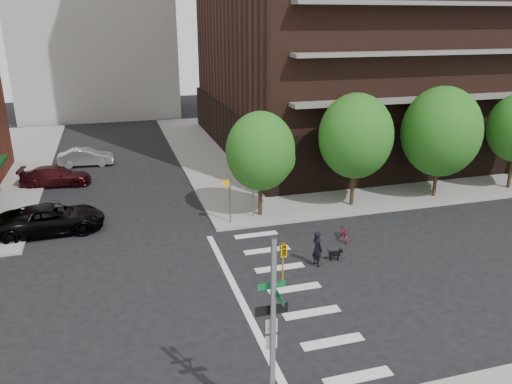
# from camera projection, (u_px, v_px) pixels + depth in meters

# --- Properties ---
(ground) EXTENTS (120.00, 120.00, 0.00)m
(ground) POSITION_uv_depth(u_px,v_px,m) (228.00, 299.00, 21.13)
(ground) COLOR black
(ground) RESTS_ON ground
(sidewalk_ne) EXTENTS (39.00, 33.00, 0.15)m
(sidewalk_ne) POSITION_uv_depth(u_px,v_px,m) (379.00, 142.00, 47.86)
(sidewalk_ne) COLOR gray
(sidewalk_ne) RESTS_ON ground
(crosswalk) EXTENTS (3.85, 13.00, 0.01)m
(crosswalk) POSITION_uv_depth(u_px,v_px,m) (277.00, 291.00, 21.72)
(crosswalk) COLOR silver
(crosswalk) RESTS_ON ground
(tree_a) EXTENTS (4.00, 4.00, 5.90)m
(tree_a) POSITION_uv_depth(u_px,v_px,m) (260.00, 151.00, 28.58)
(tree_a) COLOR #301E11
(tree_a) RESTS_ON sidewalk_ne
(tree_b) EXTENTS (4.50, 4.50, 6.65)m
(tree_b) POSITION_uv_depth(u_px,v_px,m) (356.00, 136.00, 30.01)
(tree_b) COLOR #301E11
(tree_b) RESTS_ON sidewalk_ne
(tree_c) EXTENTS (5.00, 5.00, 6.80)m
(tree_c) POSITION_uv_depth(u_px,v_px,m) (441.00, 132.00, 31.64)
(tree_c) COLOR #301E11
(tree_c) RESTS_ON sidewalk_ne
(traffic_signal) EXTENTS (0.90, 0.75, 6.00)m
(traffic_signal) POSITION_uv_depth(u_px,v_px,m) (274.00, 356.00, 13.33)
(traffic_signal) COLOR slate
(traffic_signal) RESTS_ON sidewalk_s
(pedestrian_signal) EXTENTS (2.18, 0.67, 2.60)m
(pedestrian_signal) POSITION_uv_depth(u_px,v_px,m) (235.00, 193.00, 28.32)
(pedestrian_signal) COLOR slate
(pedestrian_signal) RESTS_ON sidewalk_ne
(parked_car_black) EXTENTS (2.86, 5.77, 1.57)m
(parked_car_black) POSITION_uv_depth(u_px,v_px,m) (51.00, 219.00, 27.50)
(parked_car_black) COLOR black
(parked_car_black) RESTS_ON ground
(parked_car_maroon) EXTENTS (2.40, 4.96, 1.39)m
(parked_car_maroon) POSITION_uv_depth(u_px,v_px,m) (56.00, 176.00, 35.29)
(parked_car_maroon) COLOR #3D1014
(parked_car_maroon) RESTS_ON ground
(parked_car_silver) EXTENTS (1.71, 4.35, 1.41)m
(parked_car_silver) POSITION_uv_depth(u_px,v_px,m) (86.00, 157.00, 40.11)
(parked_car_silver) COLOR silver
(parked_car_silver) RESTS_ON ground
(scooter) EXTENTS (0.91, 1.64, 0.81)m
(scooter) POSITION_uv_depth(u_px,v_px,m) (344.00, 232.00, 26.70)
(scooter) COLOR maroon
(scooter) RESTS_ON ground
(dog_walker) EXTENTS (0.72, 0.56, 1.75)m
(dog_walker) POSITION_uv_depth(u_px,v_px,m) (317.00, 248.00, 23.75)
(dog_walker) COLOR black
(dog_walker) RESTS_ON ground
(dog) EXTENTS (0.67, 0.29, 0.56)m
(dog) POSITION_uv_depth(u_px,v_px,m) (335.00, 253.00, 24.41)
(dog) COLOR black
(dog) RESTS_ON ground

